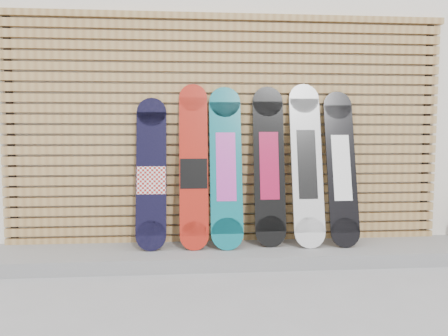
{
  "coord_description": "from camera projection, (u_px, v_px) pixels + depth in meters",
  "views": [
    {
      "loc": [
        -0.53,
        -3.23,
        1.18
      ],
      "look_at": [
        -0.2,
        0.75,
        0.85
      ],
      "focal_mm": 35.0,
      "sensor_mm": 36.0,
      "label": 1
    }
  ],
  "objects": [
    {
      "name": "ground",
      "position": [
        258.0,
        286.0,
        3.35
      ],
      "size": [
        80.0,
        80.0,
        0.0
      ],
      "primitive_type": "plane",
      "color": "gray",
      "rests_on": "ground"
    },
    {
      "name": "building",
      "position": [
        254.0,
        91.0,
        6.72
      ],
      "size": [
        12.0,
        5.0,
        3.6
      ],
      "primitive_type": "cube",
      "color": "white",
      "rests_on": "ground"
    },
    {
      "name": "concrete_step",
      "position": [
        230.0,
        254.0,
        4.01
      ],
      "size": [
        4.6,
        0.7,
        0.12
      ],
      "primitive_type": "cube",
      "color": "gray",
      "rests_on": "ground"
    },
    {
      "name": "slat_wall",
      "position": [
        227.0,
        129.0,
        4.2
      ],
      "size": [
        4.26,
        0.08,
        2.29
      ],
      "color": "#A57B44",
      "rests_on": "ground"
    },
    {
      "name": "snowboard_0",
      "position": [
        151.0,
        174.0,
        3.98
      ],
      "size": [
        0.27,
        0.34,
        1.38
      ],
      "color": "black",
      "rests_on": "concrete_step"
    },
    {
      "name": "snowboard_1",
      "position": [
        194.0,
        167.0,
        4.0
      ],
      "size": [
        0.26,
        0.35,
        1.51
      ],
      "color": "#AE1E12",
      "rests_on": "concrete_step"
    },
    {
      "name": "snowboard_2",
      "position": [
        226.0,
        167.0,
        4.02
      ],
      "size": [
        0.29,
        0.37,
        1.49
      ],
      "color": "#0C6873",
      "rests_on": "concrete_step"
    },
    {
      "name": "snowboard_3",
      "position": [
        269.0,
        166.0,
        4.09
      ],
      "size": [
        0.29,
        0.29,
        1.49
      ],
      "color": "black",
      "rests_on": "concrete_step"
    },
    {
      "name": "snowboard_4",
      "position": [
        307.0,
        164.0,
        4.08
      ],
      "size": [
        0.29,
        0.37,
        1.52
      ],
      "color": "silver",
      "rests_on": "concrete_step"
    },
    {
      "name": "snowboard_5",
      "position": [
        341.0,
        168.0,
        4.11
      ],
      "size": [
        0.28,
        0.37,
        1.45
      ],
      "color": "black",
      "rests_on": "concrete_step"
    }
  ]
}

